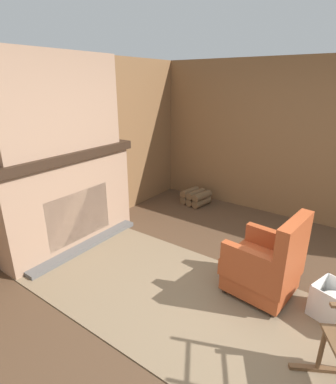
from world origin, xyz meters
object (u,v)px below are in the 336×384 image
armchair (266,266)px  oil_lamp_vase (25,150)px  decorative_plate_on_mantel (67,139)px  firewood_stack (196,197)px  storage_case (105,136)px

armchair → oil_lamp_vase: (-2.55, -0.92, 1.04)m
oil_lamp_vase → armchair: bearing=19.9°
decorative_plate_on_mantel → armchair: bearing=7.5°
firewood_stack → oil_lamp_vase: bearing=-104.7°
storage_case → decorative_plate_on_mantel: size_ratio=0.99×
armchair → storage_case: (-2.55, 0.30, 1.03)m
armchair → storage_case: storage_case is taller
firewood_stack → oil_lamp_vase: 3.04m
firewood_stack → storage_case: storage_case is taller
oil_lamp_vase → storage_case: 1.22m
armchair → firewood_stack: (-1.85, 1.75, -0.22)m
firewood_stack → decorative_plate_on_mantel: size_ratio=1.90×
storage_case → oil_lamp_vase: bearing=-90.0°
decorative_plate_on_mantel → oil_lamp_vase: bearing=-88.0°
oil_lamp_vase → storage_case: oil_lamp_vase is taller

